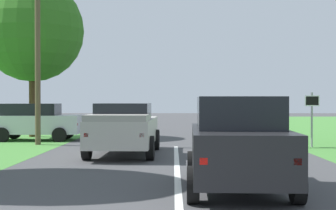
# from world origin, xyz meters

# --- Properties ---
(ground_plane) EXTENTS (120.00, 120.00, 0.00)m
(ground_plane) POSITION_xyz_m (0.00, 9.13, 0.00)
(ground_plane) COLOR #424244
(red_suv_near) EXTENTS (2.31, 4.50, 2.04)m
(red_suv_near) POSITION_xyz_m (1.30, 5.96, 1.06)
(red_suv_near) COLOR black
(red_suv_near) RESTS_ON ground_plane
(pickup_truck_lead) EXTENTS (2.42, 5.58, 1.85)m
(pickup_truck_lead) POSITION_xyz_m (-1.87, 13.02, 0.97)
(pickup_truck_lead) COLOR #B7B2A8
(pickup_truck_lead) RESTS_ON ground_plane
(traffic_light) EXTENTS (7.12, 0.40, 8.75)m
(traffic_light) POSITION_xyz_m (-4.37, 17.08, 5.68)
(traffic_light) COLOR brown
(traffic_light) RESTS_ON ground_plane
(keep_moving_sign) EXTENTS (0.60, 0.09, 2.28)m
(keep_moving_sign) POSITION_xyz_m (5.62, 15.95, 1.46)
(keep_moving_sign) COLOR gray
(keep_moving_sign) RESTS_ON ground_plane
(crossing_suv_far) EXTENTS (4.34, 2.25, 1.79)m
(crossing_suv_far) POSITION_xyz_m (-6.83, 19.43, 0.94)
(crossing_suv_far) COLOR silver
(crossing_suv_far) RESTS_ON ground_plane
(extra_tree_1) EXTENTS (5.46, 5.46, 8.40)m
(extra_tree_1) POSITION_xyz_m (-7.60, 21.79, 5.66)
(extra_tree_1) COLOR #4C351E
(extra_tree_1) RESTS_ON ground_plane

